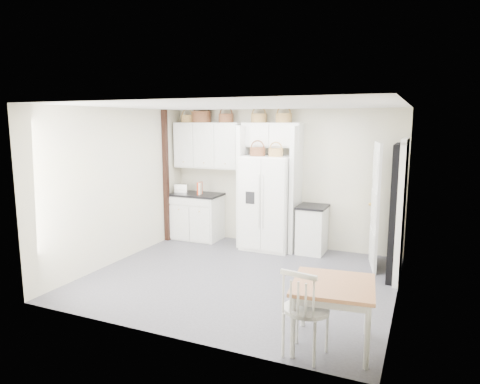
% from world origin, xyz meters
% --- Properties ---
extents(floor, '(4.50, 4.50, 0.00)m').
position_xyz_m(floor, '(0.00, 0.00, 0.00)').
color(floor, '#3E3E43').
rests_on(floor, ground).
extents(ceiling, '(4.50, 4.50, 0.00)m').
position_xyz_m(ceiling, '(0.00, 0.00, 2.60)').
color(ceiling, white).
rests_on(ceiling, wall_back).
extents(wall_back, '(4.50, 0.00, 4.50)m').
position_xyz_m(wall_back, '(0.00, 2.00, 1.30)').
color(wall_back, beige).
rests_on(wall_back, floor).
extents(wall_left, '(0.00, 4.00, 4.00)m').
position_xyz_m(wall_left, '(-2.25, 0.00, 1.30)').
color(wall_left, beige).
rests_on(wall_left, floor).
extents(wall_right, '(0.00, 4.00, 4.00)m').
position_xyz_m(wall_right, '(2.25, 0.00, 1.30)').
color(wall_right, beige).
rests_on(wall_right, floor).
extents(refrigerator, '(0.91, 0.73, 1.75)m').
position_xyz_m(refrigerator, '(-0.15, 1.64, 0.88)').
color(refrigerator, white).
rests_on(refrigerator, floor).
extents(base_cab_left, '(0.97, 0.61, 0.90)m').
position_xyz_m(base_cab_left, '(-1.70, 1.70, 0.45)').
color(base_cab_left, silver).
rests_on(base_cab_left, floor).
extents(base_cab_right, '(0.47, 0.57, 0.84)m').
position_xyz_m(base_cab_right, '(0.68, 1.70, 0.42)').
color(base_cab_right, silver).
rests_on(base_cab_right, floor).
extents(dining_table, '(0.94, 0.94, 0.70)m').
position_xyz_m(dining_table, '(1.70, -1.45, 0.35)').
color(dining_table, '#A1633C').
rests_on(dining_table, floor).
extents(windsor_chair, '(0.54, 0.51, 0.99)m').
position_xyz_m(windsor_chair, '(1.49, -1.75, 0.49)').
color(windsor_chair, silver).
rests_on(windsor_chair, floor).
extents(counter_left, '(1.01, 0.65, 0.04)m').
position_xyz_m(counter_left, '(-1.70, 1.70, 0.92)').
color(counter_left, black).
rests_on(counter_left, base_cab_left).
extents(counter_right, '(0.51, 0.61, 0.04)m').
position_xyz_m(counter_right, '(0.68, 1.70, 0.85)').
color(counter_right, black).
rests_on(counter_right, base_cab_right).
extents(toaster, '(0.29, 0.20, 0.18)m').
position_xyz_m(toaster, '(-2.02, 1.63, 1.03)').
color(toaster, silver).
rests_on(toaster, counter_left).
extents(cookbook_red, '(0.04, 0.16, 0.25)m').
position_xyz_m(cookbook_red, '(-1.59, 1.62, 1.06)').
color(cookbook_red, '#B92F11').
rests_on(cookbook_red, counter_left).
extents(cookbook_cream, '(0.07, 0.16, 0.24)m').
position_xyz_m(cookbook_cream, '(-1.58, 1.62, 1.06)').
color(cookbook_cream, beige).
rests_on(cookbook_cream, counter_left).
extents(basket_upper_a, '(0.27, 0.27, 0.15)m').
position_xyz_m(basket_upper_a, '(-1.97, 1.83, 2.43)').
color(basket_upper_a, brown).
rests_on(basket_upper_a, upper_cabinet).
extents(basket_upper_b, '(0.38, 0.38, 0.22)m').
position_xyz_m(basket_upper_b, '(-1.64, 1.83, 2.46)').
color(basket_upper_b, '#59341C').
rests_on(basket_upper_b, upper_cabinet).
extents(basket_upper_c, '(0.30, 0.30, 0.17)m').
position_xyz_m(basket_upper_c, '(-1.10, 1.83, 2.44)').
color(basket_upper_c, '#59341C').
rests_on(basket_upper_c, upper_cabinet).
extents(basket_bridge_a, '(0.30, 0.30, 0.17)m').
position_xyz_m(basket_bridge_a, '(-0.42, 1.83, 2.43)').
color(basket_bridge_a, brown).
rests_on(basket_bridge_a, bridge_cabinet).
extents(basket_bridge_b, '(0.30, 0.30, 0.17)m').
position_xyz_m(basket_bridge_b, '(0.06, 1.83, 2.43)').
color(basket_bridge_b, brown).
rests_on(basket_bridge_b, bridge_cabinet).
extents(basket_fridge_a, '(0.29, 0.29, 0.15)m').
position_xyz_m(basket_fridge_a, '(-0.33, 1.54, 1.83)').
color(basket_fridge_a, '#59341C').
rests_on(basket_fridge_a, refrigerator).
extents(basket_fridge_b, '(0.26, 0.26, 0.14)m').
position_xyz_m(basket_fridge_b, '(0.02, 1.54, 1.82)').
color(basket_fridge_b, brown).
rests_on(basket_fridge_b, refrigerator).
extents(upper_cabinet, '(1.40, 0.34, 0.90)m').
position_xyz_m(upper_cabinet, '(-1.50, 1.83, 1.90)').
color(upper_cabinet, silver).
rests_on(upper_cabinet, wall_back).
extents(bridge_cabinet, '(1.12, 0.34, 0.45)m').
position_xyz_m(bridge_cabinet, '(-0.15, 1.83, 2.12)').
color(bridge_cabinet, silver).
rests_on(bridge_cabinet, wall_back).
extents(fridge_panel_left, '(0.08, 0.60, 2.30)m').
position_xyz_m(fridge_panel_left, '(-0.66, 1.70, 1.15)').
color(fridge_panel_left, silver).
rests_on(fridge_panel_left, floor).
extents(fridge_panel_right, '(0.08, 0.60, 2.30)m').
position_xyz_m(fridge_panel_right, '(0.36, 1.70, 1.15)').
color(fridge_panel_right, silver).
rests_on(fridge_panel_right, floor).
extents(trim_post, '(0.09, 0.09, 2.60)m').
position_xyz_m(trim_post, '(-2.20, 1.35, 1.30)').
color(trim_post, black).
rests_on(trim_post, floor).
extents(doorway_void, '(0.18, 0.85, 2.05)m').
position_xyz_m(doorway_void, '(2.16, 1.00, 1.02)').
color(doorway_void, black).
rests_on(doorway_void, floor).
extents(door_slab, '(0.21, 0.79, 2.05)m').
position_xyz_m(door_slab, '(1.80, 1.33, 1.02)').
color(door_slab, white).
rests_on(door_slab, floor).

